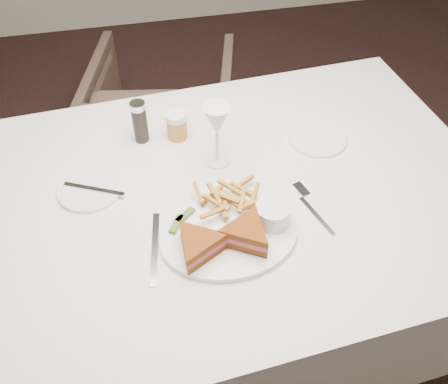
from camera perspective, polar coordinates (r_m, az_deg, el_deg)
name	(u,v)px	position (r m, az deg, el deg)	size (l,w,h in m)	color
ground	(258,351)	(1.84, 3.89, -17.70)	(5.00, 5.00, 0.00)	black
table	(220,278)	(1.54, -0.41, -9.80)	(1.39, 0.93, 0.75)	silver
chair_far	(164,112)	(2.26, -6.86, 9.08)	(0.59, 0.56, 0.61)	#48372C
table_setting	(220,196)	(1.18, -0.42, -0.51)	(0.78, 0.56, 0.18)	white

